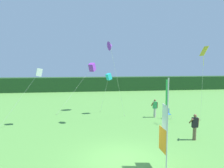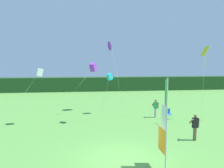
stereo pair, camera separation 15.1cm
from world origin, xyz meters
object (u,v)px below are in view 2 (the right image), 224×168
at_px(folding_chair, 168,113).
at_px(kite_yellow_diamond_3, 205,55).
at_px(person_near_banner, 156,108).
at_px(kite_white_box_2, 40,73).
at_px(banner_flag, 164,127).
at_px(kite_purple_box_0, 93,67).
at_px(kite_cyan_box_4, 110,77).
at_px(person_mid_field, 195,126).
at_px(kite_purple_delta_5, 111,46).

xyz_separation_m(folding_chair, kite_yellow_diamond_3, (2.08, -1.99, 5.06)).
distance_m(person_near_banner, kite_white_box_2, 10.41).
bearing_deg(banner_flag, kite_purple_box_0, 101.62).
relative_size(kite_purple_box_0, kite_cyan_box_4, 1.25).
bearing_deg(kite_white_box_2, person_mid_field, -25.11).
distance_m(kite_purple_box_0, kite_cyan_box_4, 2.47).
height_order(person_mid_field, kite_purple_delta_5, kite_purple_delta_5).
xyz_separation_m(kite_yellow_diamond_3, kite_purple_delta_5, (-7.21, 1.32, 0.68)).
height_order(kite_cyan_box_4, kite_purple_delta_5, kite_purple_delta_5).
distance_m(person_near_banner, kite_yellow_diamond_3, 6.16).
bearing_deg(person_mid_field, kite_purple_box_0, 122.10).
distance_m(banner_flag, kite_purple_box_0, 13.75).
distance_m(person_mid_field, kite_purple_delta_5, 8.61).
bearing_deg(kite_yellow_diamond_3, kite_purple_box_0, 143.20).
relative_size(kite_purple_box_0, kite_purple_delta_5, 0.74).
bearing_deg(kite_white_box_2, banner_flag, -49.99).
relative_size(banner_flag, person_mid_field, 2.55).
bearing_deg(kite_purple_delta_5, person_near_banner, 17.00).
relative_size(person_near_banner, kite_purple_delta_5, 0.25).
distance_m(folding_chair, kite_white_box_2, 11.37).
relative_size(banner_flag, kite_purple_box_0, 0.87).
bearing_deg(kite_cyan_box_4, banner_flag, -83.99).
xyz_separation_m(person_near_banner, kite_white_box_2, (-9.82, -1.09, 3.29)).
relative_size(person_near_banner, kite_cyan_box_4, 0.42).
bearing_deg(kite_yellow_diamond_3, banner_flag, -129.79).
relative_size(person_near_banner, kite_yellow_diamond_3, 0.26).
bearing_deg(kite_cyan_box_4, person_near_banner, -26.77).
distance_m(person_near_banner, person_mid_field, 6.02).
xyz_separation_m(person_mid_field, kite_white_box_2, (-10.45, 4.90, 3.27)).
bearing_deg(folding_chair, banner_flag, -112.43).
height_order(kite_purple_box_0, kite_cyan_box_4, kite_purple_box_0).
xyz_separation_m(kite_purple_box_0, kite_cyan_box_4, (1.52, -1.75, -0.87)).
height_order(kite_purple_box_0, kite_yellow_diamond_3, kite_yellow_diamond_3).
bearing_deg(kite_purple_box_0, kite_cyan_box_4, -49.02).
height_order(person_near_banner, folding_chair, person_near_banner).
height_order(folding_chair, kite_purple_box_0, kite_purple_box_0).
bearing_deg(kite_cyan_box_4, kite_yellow_diamond_3, -33.44).
distance_m(person_mid_field, kite_cyan_box_4, 9.59).
xyz_separation_m(kite_purple_box_0, kite_yellow_diamond_3, (8.49, -6.35, 1.11)).
distance_m(folding_chair, kite_purple_delta_5, 7.73).
xyz_separation_m(person_near_banner, person_mid_field, (0.63, -5.99, 0.02)).
distance_m(kite_white_box_2, kite_purple_delta_5, 6.00).
bearing_deg(kite_purple_delta_5, kite_yellow_diamond_3, -10.41).
relative_size(kite_yellow_diamond_3, kite_cyan_box_4, 1.58).
xyz_separation_m(kite_purple_box_0, kite_purple_delta_5, (1.27, -5.02, 1.80)).
xyz_separation_m(kite_purple_box_0, kite_white_box_2, (-4.35, -4.83, -0.29)).
distance_m(banner_flag, kite_yellow_diamond_3, 9.66).
distance_m(person_mid_field, folding_chair, 5.40).
bearing_deg(banner_flag, person_near_banner, 73.93).
height_order(person_mid_field, kite_purple_box_0, kite_purple_box_0).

